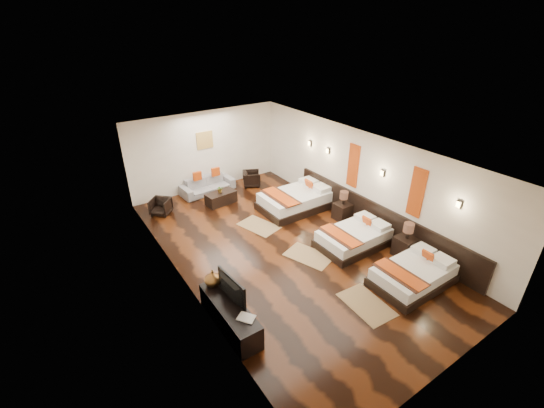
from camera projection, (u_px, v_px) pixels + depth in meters
floor at (283, 248)px, 9.86m from camera, size 5.50×9.50×0.01m
ceiling at (284, 150)px, 8.57m from camera, size 5.50×9.50×0.01m
back_wall at (205, 151)px, 12.72m from camera, size 5.50×0.01×2.80m
left_wall at (181, 234)px, 7.86m from camera, size 0.01×9.50×2.80m
right_wall at (360, 178)px, 10.58m from camera, size 0.01×9.50×2.80m
headboard_panel at (376, 218)px, 10.40m from camera, size 0.08×6.60×0.90m
bed_near at (414, 274)px, 8.45m from camera, size 1.94×1.22×0.74m
bed_mid at (354, 237)px, 9.86m from camera, size 1.96×1.23×0.75m
bed_far at (296, 200)px, 11.78m from camera, size 2.31×1.45×0.88m
nightstand_a at (405, 244)px, 9.40m from camera, size 0.49×0.49×0.97m
nightstand_b at (343, 210)px, 11.12m from camera, size 0.47×0.47×0.94m
jute_mat_near at (366, 304)px, 7.91m from camera, size 0.82×1.24×0.01m
jute_mat_mid at (309, 256)px, 9.52m from camera, size 1.12×1.38×0.01m
jute_mat_far at (259, 226)px, 10.88m from camera, size 1.06×1.36×0.01m
tv_console at (230, 315)px, 7.27m from camera, size 0.50×1.80×0.55m
tv at (228, 290)px, 7.13m from camera, size 0.20×0.95×0.54m
book at (244, 322)px, 6.71m from camera, size 0.38×0.40×0.03m
figurine at (213, 278)px, 7.58m from camera, size 0.40×0.40×0.37m
sofa at (208, 185)px, 12.86m from camera, size 1.96×0.89×0.56m
armchair_left at (161, 207)px, 11.43m from camera, size 0.81×0.81×0.53m
armchair_right at (252, 179)px, 13.36m from camera, size 0.82×0.81×0.56m
coffee_table at (221, 198)px, 12.12m from camera, size 1.05×0.61×0.40m
table_plant at (220, 189)px, 11.97m from camera, size 0.26×0.24×0.24m
orange_panel_a at (417, 193)px, 9.03m from camera, size 0.04×0.40×1.30m
orange_panel_b at (353, 166)px, 10.65m from camera, size 0.04×0.40×1.30m
sconce_near at (459, 204)px, 8.13m from camera, size 0.07×0.12×0.18m
sconce_mid at (383, 173)px, 9.76m from camera, size 0.07×0.12×0.18m
sconce_far at (328, 151)px, 11.38m from camera, size 0.07×0.12×0.18m
sconce_lounge at (310, 143)px, 12.04m from camera, size 0.07×0.12×0.18m
gold_artwork at (205, 140)px, 12.52m from camera, size 0.60×0.04×0.60m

